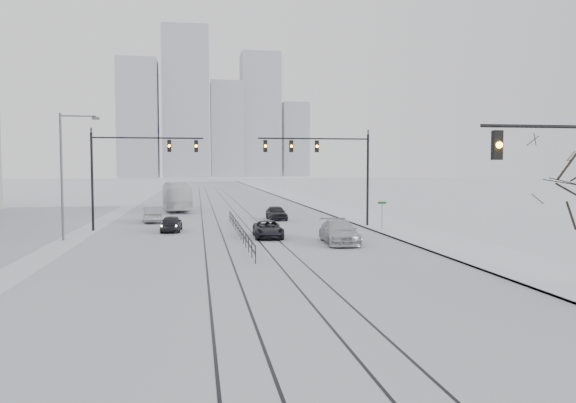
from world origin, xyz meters
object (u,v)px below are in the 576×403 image
object	(u,v)px
sedan_nb_front	(268,230)
sedan_nb_right	(339,232)
sedan_nb_far	(276,213)
box_truck	(176,197)
sedan_sb_inner	(171,224)
sedan_sb_outer	(152,215)

from	to	relation	value
sedan_nb_front	sedan_nb_right	distance (m)	5.87
sedan_nb_far	box_truck	world-z (taller)	box_truck
sedan_sb_inner	sedan_nb_right	distance (m)	14.65
sedan_nb_right	sedan_nb_far	distance (m)	17.76
sedan_sb_inner	sedan_nb_far	bearing A→B (deg)	-135.69
sedan_sb_outer	sedan_nb_front	bearing A→B (deg)	117.94
sedan_nb_right	box_truck	size ratio (longest dim) A/B	0.46
sedan_sb_outer	sedan_nb_right	distance (m)	21.85
sedan_sb_inner	sedan_nb_front	world-z (taller)	sedan_sb_inner
sedan_sb_outer	sedan_nb_right	bearing A→B (deg)	121.39
sedan_sb_outer	box_truck	size ratio (longest dim) A/B	0.38
sedan_nb_front	box_truck	distance (m)	28.38
sedan_sb_inner	sedan_sb_outer	world-z (taller)	sedan_sb_outer
sedan_sb_outer	sedan_nb_far	size ratio (longest dim) A/B	1.11
sedan_sb_inner	sedan_nb_right	world-z (taller)	sedan_nb_right
sedan_nb_front	sedan_nb_right	bearing A→B (deg)	-39.46
sedan_sb_inner	sedan_nb_far	size ratio (longest dim) A/B	0.96
box_truck	sedan_nb_right	bearing A→B (deg)	105.35
sedan_sb_inner	sedan_nb_front	size ratio (longest dim) A/B	0.88
sedan_nb_far	box_truck	bearing A→B (deg)	122.57
sedan_nb_front	sedan_nb_far	xyz separation A→B (m)	(2.57, 13.76, 0.07)
sedan_nb_far	sedan_sb_inner	bearing A→B (deg)	-142.52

